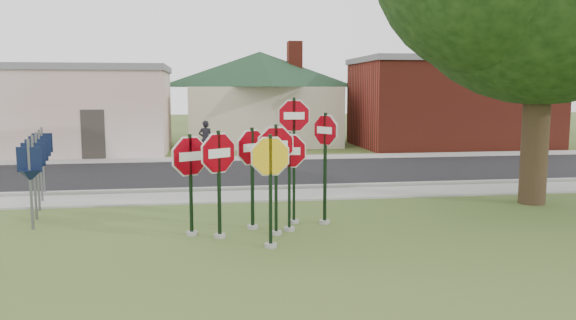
{
  "coord_description": "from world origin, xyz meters",
  "views": [
    {
      "loc": [
        -1.24,
        -10.26,
        3.06
      ],
      "look_at": [
        0.61,
        2.0,
        1.5
      ],
      "focal_mm": 35.0,
      "sensor_mm": 36.0,
      "label": 1
    }
  ],
  "objects": [
    {
      "name": "ground",
      "position": [
        0.0,
        0.0,
        0.0
      ],
      "size": [
        120.0,
        120.0,
        0.0
      ],
      "primitive_type": "plane",
      "color": "#375520",
      "rests_on": "ground"
    },
    {
      "name": "sidewalk_near",
      "position": [
        0.0,
        5.5,
        0.03
      ],
      "size": [
        60.0,
        1.6,
        0.06
      ],
      "primitive_type": "cube",
      "color": "gray",
      "rests_on": "ground"
    },
    {
      "name": "road",
      "position": [
        0.0,
        10.0,
        0.02
      ],
      "size": [
        60.0,
        7.0,
        0.04
      ],
      "primitive_type": "cube",
      "color": "black",
      "rests_on": "ground"
    },
    {
      "name": "sidewalk_far",
      "position": [
        0.0,
        14.3,
        0.03
      ],
      "size": [
        60.0,
        1.6,
        0.06
      ],
      "primitive_type": "cube",
      "color": "gray",
      "rests_on": "ground"
    },
    {
      "name": "curb",
      "position": [
        0.0,
        6.5,
        0.07
      ],
      "size": [
        60.0,
        0.2,
        0.14
      ],
      "primitive_type": "cube",
      "color": "gray",
      "rests_on": "ground"
    },
    {
      "name": "stop_sign_center",
      "position": [
        0.24,
        1.26,
        1.51
      ],
      "size": [
        1.06,
        0.24,
        2.45
      ],
      "color": "gray",
      "rests_on": "ground"
    },
    {
      "name": "stop_sign_yellow",
      "position": [
        0.01,
        0.31,
        1.4
      ],
      "size": [
        1.05,
        0.24,
        2.32
      ],
      "color": "gray",
      "rests_on": "ground"
    },
    {
      "name": "stop_sign_left",
      "position": [
        -0.95,
        1.18,
        1.44
      ],
      "size": [
        0.97,
        0.67,
        2.35
      ],
      "color": "gray",
      "rests_on": "ground"
    },
    {
      "name": "stop_sign_right",
      "position": [
        0.56,
        1.54,
        1.36
      ],
      "size": [
        1.02,
        0.24,
        2.26
      ],
      "color": "gray",
      "rests_on": "ground"
    },
    {
      "name": "stop_sign_back_right",
      "position": [
        0.77,
        2.21,
        1.87
      ],
      "size": [
        1.01,
        0.24,
        2.98
      ],
      "color": "gray",
      "rests_on": "ground"
    },
    {
      "name": "stop_sign_back_left",
      "position": [
        -0.21,
        1.83,
        1.44
      ],
      "size": [
        0.92,
        0.59,
        2.35
      ],
      "color": "gray",
      "rests_on": "ground"
    },
    {
      "name": "stop_sign_far_right",
      "position": [
        1.47,
        2.06,
        1.62
      ],
      "size": [
        0.56,
        0.81,
        2.64
      ],
      "color": "gray",
      "rests_on": "ground"
    },
    {
      "name": "stop_sign_far_left",
      "position": [
        -1.53,
        1.47,
        1.38
      ],
      "size": [
        1.0,
        0.62,
        2.26
      ],
      "color": "gray",
      "rests_on": "ground"
    },
    {
      "name": "route_sign_row",
      "position": [
        -5.4,
        4.5,
        1.22
      ],
      "size": [
        1.43,
        4.63,
        2.0
      ],
      "color": "#59595E",
      "rests_on": "ground"
    },
    {
      "name": "building_stucco",
      "position": [
        -9.0,
        18.0,
        2.15
      ],
      "size": [
        12.2,
        6.2,
        4.2
      ],
      "color": "silver",
      "rests_on": "ground"
    },
    {
      "name": "building_house",
      "position": [
        2.0,
        22.0,
        3.65
      ],
      "size": [
        11.6,
        11.6,
        6.2
      ],
      "color": "beige",
      "rests_on": "ground"
    },
    {
      "name": "building_brick",
      "position": [
        12.0,
        18.5,
        2.4
      ],
      "size": [
        10.2,
        6.2,
        4.75
      ],
      "color": "maroon",
      "rests_on": "ground"
    },
    {
      "name": "bg_tree_right",
      "position": [
        22.0,
        26.0,
        5.58
      ],
      "size": [
        5.6,
        5.6,
        8.4
      ],
      "color": "black",
      "rests_on": "ground"
    },
    {
      "name": "pedestrian",
      "position": [
        -1.17,
        14.31,
        0.9
      ],
      "size": [
        0.65,
        0.47,
        1.67
      ],
      "primitive_type": "imported",
      "rotation": [
        0.0,
        0.0,
        3.03
      ],
      "color": "black",
      "rests_on": "sidewalk_far"
    }
  ]
}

